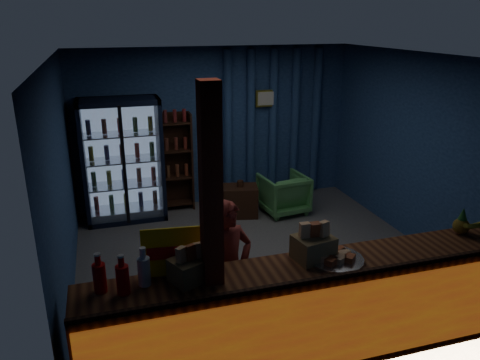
{
  "coord_description": "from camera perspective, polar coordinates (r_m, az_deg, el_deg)",
  "views": [
    {
      "loc": [
        -1.82,
        -5.21,
        3.02
      ],
      "look_at": [
        -0.3,
        -0.2,
        1.19
      ],
      "focal_mm": 35.0,
      "sensor_mm": 36.0,
      "label": 1
    }
  ],
  "objects": [
    {
      "name": "counter",
      "position": [
        4.54,
        10.26,
        -15.15
      ],
      "size": [
        4.4,
        0.57,
        0.99
      ],
      "color": "brown",
      "rests_on": "ground"
    },
    {
      "name": "soda_bottles",
      "position": [
        3.9,
        -14.16,
        -11.14
      ],
      "size": [
        0.45,
        0.18,
        0.34
      ],
      "color": "red",
      "rests_on": "counter"
    },
    {
      "name": "bottle_shelf",
      "position": [
        7.68,
        -7.77,
        2.19
      ],
      "size": [
        0.5,
        0.28,
        1.6
      ],
      "color": "#361D11",
      "rests_on": "ground"
    },
    {
      "name": "pastry_tray",
      "position": [
        4.34,
        11.57,
        -9.27
      ],
      "size": [
        0.51,
        0.51,
        0.08
      ],
      "color": "silver",
      "rests_on": "counter"
    },
    {
      "name": "framed_picture",
      "position": [
        7.88,
        3.21,
        9.91
      ],
      "size": [
        0.36,
        0.04,
        0.28
      ],
      "color": "gold",
      "rests_on": "room_walls"
    },
    {
      "name": "ground",
      "position": [
        6.29,
        2.11,
        -9.49
      ],
      "size": [
        4.6,
        4.6,
        0.0
      ],
      "primitive_type": "plane",
      "color": "#515154",
      "rests_on": "ground"
    },
    {
      "name": "yellow_sign",
      "position": [
        4.02,
        -8.25,
        -8.63
      ],
      "size": [
        0.52,
        0.16,
        0.41
      ],
      "color": "yellow",
      "rests_on": "counter"
    },
    {
      "name": "snack_box_centre",
      "position": [
        4.29,
        8.94,
        -7.94
      ],
      "size": [
        0.38,
        0.33,
        0.36
      ],
      "color": "olive",
      "rests_on": "counter"
    },
    {
      "name": "side_table",
      "position": [
        7.47,
        0.04,
        -2.55
      ],
      "size": [
        0.61,
        0.5,
        0.59
      ],
      "color": "#361D11",
      "rests_on": "ground"
    },
    {
      "name": "room_walls",
      "position": [
        5.71,
        2.3,
        4.47
      ],
      "size": [
        4.6,
        4.6,
        4.6
      ],
      "color": "navy",
      "rests_on": "ground"
    },
    {
      "name": "green_chair",
      "position": [
        7.61,
        5.31,
        -1.65
      ],
      "size": [
        0.76,
        0.78,
        0.64
      ],
      "primitive_type": "imported",
      "rotation": [
        0.0,
        0.0,
        3.25
      ],
      "color": "#4F9E51",
      "rests_on": "ground"
    },
    {
      "name": "beverage_cooler",
      "position": [
        7.43,
        -14.11,
        2.32
      ],
      "size": [
        1.2,
        0.62,
        1.9
      ],
      "color": "black",
      "rests_on": "ground"
    },
    {
      "name": "pineapple",
      "position": [
        5.2,
        25.39,
        -4.83
      ],
      "size": [
        0.16,
        0.16,
        0.28
      ],
      "color": "olive",
      "rests_on": "counter"
    },
    {
      "name": "support_post",
      "position": [
        3.81,
        -3.44,
        -7.65
      ],
      "size": [
        0.16,
        0.16,
        2.6
      ],
      "primitive_type": "cube",
      "color": "maroon",
      "rests_on": "ground"
    },
    {
      "name": "curtain_folds",
      "position": [
        8.06,
        4.05,
        6.83
      ],
      "size": [
        1.74,
        0.14,
        2.5
      ],
      "color": "navy",
      "rests_on": "room_walls"
    },
    {
      "name": "shopkeeper",
      "position": [
        4.58,
        -1.41,
        -10.95
      ],
      "size": [
        0.61,
        0.5,
        1.43
      ],
      "primitive_type": "imported",
      "rotation": [
        0.0,
        0.0,
        0.35
      ],
      "color": "maroon",
      "rests_on": "ground"
    },
    {
      "name": "snack_box_left",
      "position": [
        3.95,
        -6.12,
        -10.58
      ],
      "size": [
        0.38,
        0.35,
        0.32
      ],
      "color": "olive",
      "rests_on": "counter"
    }
  ]
}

